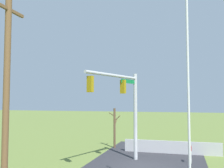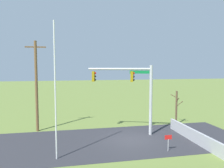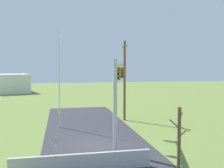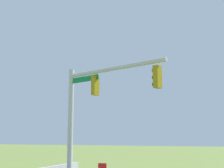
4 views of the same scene
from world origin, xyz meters
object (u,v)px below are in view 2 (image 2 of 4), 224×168
(signal_mast, at_px, (134,87))
(open_sign, at_px, (168,139))
(utility_pole, at_px, (36,85))
(bare_tree, at_px, (176,107))
(flagpole, at_px, (55,91))

(signal_mast, xyz_separation_m, open_sign, (1.26, -4.47, -3.52))
(utility_pole, distance_m, bare_tree, 14.64)
(flagpole, relative_size, bare_tree, 2.54)
(signal_mast, distance_m, utility_pole, 9.35)
(bare_tree, bearing_deg, flagpole, -152.34)
(signal_mast, distance_m, flagpole, 8.00)
(signal_mast, bearing_deg, open_sign, -74.22)
(signal_mast, relative_size, open_sign, 5.25)
(signal_mast, height_order, flagpole, flagpole)
(flagpole, relative_size, open_sign, 7.62)
(flagpole, bearing_deg, bare_tree, 27.66)
(open_sign, bearing_deg, flagpole, 178.12)
(bare_tree, distance_m, open_sign, 7.97)
(flagpole, distance_m, utility_pole, 7.34)
(utility_pole, relative_size, bare_tree, 2.38)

